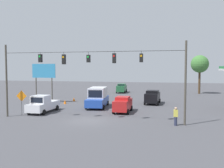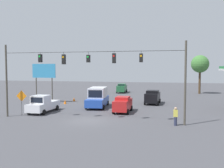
# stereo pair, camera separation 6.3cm
# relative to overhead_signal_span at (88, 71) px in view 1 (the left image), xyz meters

# --- Properties ---
(ground_plane) EXTENTS (140.00, 140.00, 0.00)m
(ground_plane) POSITION_rel_overhead_signal_span_xyz_m (-0.02, 0.23, -5.08)
(ground_plane) COLOR #47474C
(overhead_signal_span) EXTENTS (19.13, 0.38, 7.91)m
(overhead_signal_span) POSITION_rel_overhead_signal_span_xyz_m (0.00, 0.00, 0.00)
(overhead_signal_span) COLOR #4C473D
(overhead_signal_span) RESTS_ON ground_plane
(sedan_red_crossing_near) EXTENTS (1.96, 4.27, 1.90)m
(sedan_red_crossing_near) POSITION_rel_overhead_signal_span_xyz_m (-2.55, -5.54, -4.08)
(sedan_red_crossing_near) COLOR red
(sedan_red_crossing_near) RESTS_ON ground_plane
(pickup_truck_white_parked_shoulder) EXTENTS (2.21, 5.16, 2.12)m
(pickup_truck_white_parked_shoulder) POSITION_rel_overhead_signal_span_xyz_m (6.86, -3.22, -4.10)
(pickup_truck_white_parked_shoulder) COLOR silver
(pickup_truck_white_parked_shoulder) RESTS_ON ground_plane
(sedan_green_withflow_deep) EXTENTS (2.08, 4.64, 1.93)m
(sedan_green_withflow_deep) POSITION_rel_overhead_signal_span_xyz_m (2.01, -29.21, -4.07)
(sedan_green_withflow_deep) COLOR #236038
(sedan_green_withflow_deep) RESTS_ON ground_plane
(sedan_black_oncoming_far) EXTENTS (2.31, 4.50, 2.02)m
(sedan_black_oncoming_far) POSITION_rel_overhead_signal_span_xyz_m (-5.63, -13.51, -4.02)
(sedan_black_oncoming_far) COLOR black
(sedan_black_oncoming_far) RESTS_ON ground_plane
(sedan_grey_withflow_far) EXTENTS (2.28, 4.40, 1.95)m
(sedan_grey_withflow_far) POSITION_rel_overhead_signal_span_xyz_m (4.56, -17.41, -4.06)
(sedan_grey_withflow_far) COLOR slate
(sedan_grey_withflow_far) RESTS_ON ground_plane
(box_truck_blue_withflow_mid) EXTENTS (2.95, 6.28, 2.70)m
(box_truck_blue_withflow_mid) POSITION_rel_overhead_signal_span_xyz_m (1.54, -8.70, -3.74)
(box_truck_blue_withflow_mid) COLOR #234CB2
(box_truck_blue_withflow_mid) RESTS_ON ground_plane
(traffic_cone_nearest) EXTENTS (0.41, 0.41, 0.60)m
(traffic_cone_nearest) POSITION_rel_overhead_signal_span_xyz_m (7.15, -3.63, -4.77)
(traffic_cone_nearest) COLOR orange
(traffic_cone_nearest) RESTS_ON ground_plane
(traffic_cone_second) EXTENTS (0.41, 0.41, 0.60)m
(traffic_cone_second) POSITION_rel_overhead_signal_span_xyz_m (7.25, -7.11, -4.77)
(traffic_cone_second) COLOR orange
(traffic_cone_second) RESTS_ON ground_plane
(traffic_cone_third) EXTENTS (0.41, 0.41, 0.60)m
(traffic_cone_third) POSITION_rel_overhead_signal_span_xyz_m (7.17, -10.52, -4.77)
(traffic_cone_third) COLOR orange
(traffic_cone_third) RESTS_ON ground_plane
(traffic_cone_fourth) EXTENTS (0.41, 0.41, 0.60)m
(traffic_cone_fourth) POSITION_rel_overhead_signal_span_xyz_m (6.98, -13.67, -4.77)
(traffic_cone_fourth) COLOR orange
(traffic_cone_fourth) RESTS_ON ground_plane
(roadside_billboard) EXTENTS (3.84, 0.16, 6.02)m
(roadside_billboard) POSITION_rel_overhead_signal_span_xyz_m (10.88, -11.11, -0.63)
(roadside_billboard) COLOR #4C473D
(roadside_billboard) RESTS_ON ground_plane
(work_zone_sign) EXTENTS (1.27, 0.06, 2.84)m
(work_zone_sign) POSITION_rel_overhead_signal_span_xyz_m (8.33, -1.05, -3.09)
(work_zone_sign) COLOR slate
(work_zone_sign) RESTS_ON ground_plane
(pedestrian) EXTENTS (0.40, 0.28, 1.74)m
(pedestrian) POSITION_rel_overhead_signal_span_xyz_m (-8.65, 0.34, -4.20)
(pedestrian) COLOR #2D334C
(pedestrian) RESTS_ON ground_plane
(tree_horizon_left) EXTENTS (3.64, 3.64, 8.03)m
(tree_horizon_left) POSITION_rel_overhead_signal_span_xyz_m (-14.22, -30.44, 1.06)
(tree_horizon_left) COLOR #4C3823
(tree_horizon_left) RESTS_ON ground_plane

